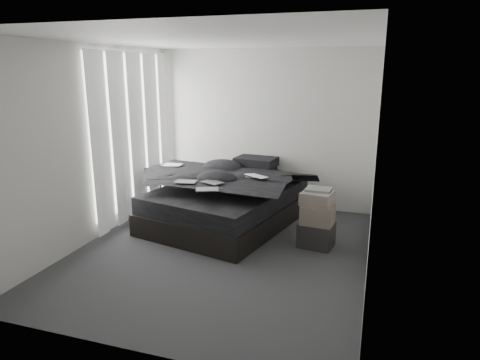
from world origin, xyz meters
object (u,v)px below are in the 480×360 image
(bed, at_px, (227,213))
(box_lower, at_px, (316,235))
(laptop, at_px, (253,171))
(side_stand, at_px, (173,186))

(bed, relative_size, box_lower, 5.31)
(laptop, relative_size, box_lower, 0.85)
(bed, height_order, side_stand, side_stand)
(side_stand, bearing_deg, box_lower, -19.99)
(bed, distance_m, laptop, 0.81)
(side_stand, height_order, box_lower, side_stand)
(laptop, xyz_separation_m, side_stand, (-1.53, 0.48, -0.48))
(side_stand, xyz_separation_m, box_lower, (2.52, -0.92, -0.20))
(box_lower, bearing_deg, laptop, 156.17)
(laptop, distance_m, box_lower, 1.28)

